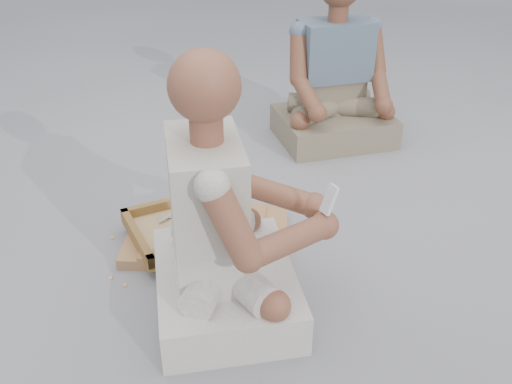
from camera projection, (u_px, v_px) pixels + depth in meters
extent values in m
plane|color=#939398|center=(288.00, 273.00, 2.21)|extent=(60.00, 60.00, 0.00)
cube|color=#9E6F3D|center=(208.00, 236.00, 2.39)|extent=(0.75, 0.59, 0.04)
cube|color=brown|center=(192.00, 229.00, 2.38)|extent=(0.58, 0.51, 0.01)
cube|color=brown|center=(177.00, 202.00, 2.51)|extent=(0.48, 0.16, 0.05)
cube|color=brown|center=(208.00, 246.00, 2.22)|extent=(0.48, 0.16, 0.05)
cube|color=brown|center=(242.00, 210.00, 2.45)|extent=(0.13, 0.39, 0.05)
cube|color=brown|center=(137.00, 237.00, 2.27)|extent=(0.13, 0.39, 0.05)
cube|color=tan|center=(192.00, 227.00, 2.37)|extent=(0.51, 0.44, 0.01)
cube|color=silver|center=(210.00, 218.00, 2.41)|extent=(0.07, 0.14, 0.00)
cylinder|color=tan|center=(224.00, 230.00, 2.33)|extent=(0.05, 0.07, 0.02)
cube|color=silver|center=(200.00, 211.00, 2.44)|extent=(0.05, 0.15, 0.00)
cylinder|color=tan|center=(209.00, 224.00, 2.36)|extent=(0.04, 0.07, 0.02)
cube|color=silver|center=(193.00, 227.00, 2.36)|extent=(0.12, 0.11, 0.00)
cylinder|color=tan|center=(215.00, 234.00, 2.31)|extent=(0.07, 0.06, 0.02)
cube|color=silver|center=(175.00, 216.00, 2.43)|extent=(0.15, 0.03, 0.00)
cylinder|color=tan|center=(200.00, 212.00, 2.46)|extent=(0.07, 0.03, 0.02)
cube|color=silver|center=(184.00, 216.00, 2.43)|extent=(0.04, 0.15, 0.00)
cylinder|color=tan|center=(187.00, 203.00, 2.52)|extent=(0.03, 0.07, 0.02)
cube|color=silver|center=(173.00, 214.00, 2.43)|extent=(0.13, 0.10, 0.00)
cylinder|color=tan|center=(192.00, 204.00, 2.50)|extent=(0.07, 0.06, 0.02)
cube|color=silver|center=(189.00, 229.00, 2.33)|extent=(0.09, 0.14, 0.00)
cylinder|color=tan|center=(206.00, 240.00, 2.26)|extent=(0.06, 0.07, 0.02)
cube|color=silver|center=(212.00, 228.00, 2.33)|extent=(0.15, 0.06, 0.00)
cylinder|color=tan|center=(236.00, 221.00, 2.37)|extent=(0.07, 0.04, 0.02)
cube|color=silver|center=(214.00, 230.00, 2.33)|extent=(0.05, 0.15, 0.00)
cylinder|color=tan|center=(225.00, 244.00, 2.24)|extent=(0.04, 0.07, 0.02)
cube|color=tan|center=(273.00, 239.00, 2.40)|extent=(0.02, 0.02, 0.00)
cube|color=tan|center=(147.00, 219.00, 2.54)|extent=(0.02, 0.02, 0.00)
cube|color=tan|center=(228.00, 279.00, 2.17)|extent=(0.02, 0.02, 0.00)
cube|color=tan|center=(199.00, 213.00, 2.59)|extent=(0.02, 0.02, 0.00)
cube|color=tan|center=(178.00, 245.00, 2.36)|extent=(0.02, 0.02, 0.00)
cube|color=tan|center=(157.00, 202.00, 2.67)|extent=(0.02, 0.02, 0.00)
cube|color=tan|center=(125.00, 285.00, 2.14)|extent=(0.02, 0.02, 0.00)
cube|color=tan|center=(221.00, 202.00, 2.66)|extent=(0.02, 0.02, 0.00)
cube|color=tan|center=(167.00, 210.00, 2.60)|extent=(0.02, 0.02, 0.00)
cube|color=tan|center=(112.00, 238.00, 2.41)|extent=(0.02, 0.02, 0.00)
cube|color=tan|center=(134.00, 248.00, 2.35)|extent=(0.02, 0.02, 0.00)
cube|color=tan|center=(111.00, 278.00, 2.18)|extent=(0.02, 0.02, 0.00)
cube|color=tan|center=(203.00, 214.00, 2.58)|extent=(0.02, 0.02, 0.00)
cube|color=tan|center=(164.00, 219.00, 2.54)|extent=(0.02, 0.02, 0.00)
cube|color=silver|center=(226.00, 287.00, 2.01)|extent=(0.48, 0.60, 0.15)
cube|color=silver|center=(206.00, 250.00, 1.92)|extent=(0.21, 0.33, 0.19)
cube|color=beige|center=(206.00, 186.00, 1.80)|extent=(0.23, 0.37, 0.31)
sphere|color=brown|center=(204.00, 86.00, 1.63)|extent=(0.22, 0.22, 0.22)
sphere|color=brown|center=(315.00, 206.00, 1.99)|extent=(0.10, 0.10, 0.10)
sphere|color=brown|center=(325.00, 225.00, 1.88)|extent=(0.10, 0.10, 0.10)
cube|color=#716751|center=(333.00, 126.00, 3.24)|extent=(0.64, 0.53, 0.16)
cube|color=#716751|center=(331.00, 94.00, 3.21)|extent=(0.35, 0.23, 0.19)
cube|color=slate|center=(335.00, 50.00, 3.07)|extent=(0.39, 0.26, 0.31)
sphere|color=brown|center=(384.00, 106.00, 3.02)|extent=(0.10, 0.10, 0.10)
sphere|color=brown|center=(317.00, 113.00, 2.93)|extent=(0.10, 0.10, 0.10)
cube|color=silver|center=(329.00, 199.00, 1.84)|extent=(0.06, 0.05, 0.10)
cube|color=black|center=(330.00, 197.00, 1.83)|extent=(0.02, 0.03, 0.03)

